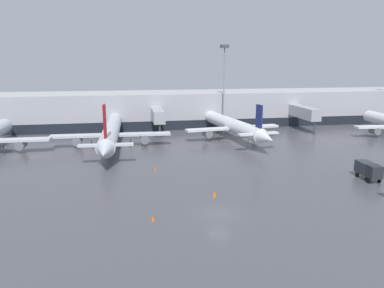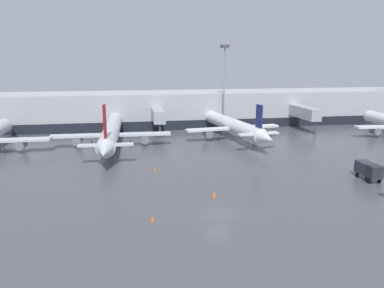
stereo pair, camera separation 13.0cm
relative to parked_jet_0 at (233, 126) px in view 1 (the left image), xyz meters
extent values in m
plane|color=#4C4C51|center=(-13.40, -40.09, -3.14)|extent=(320.00, 320.00, 0.00)
cube|color=#B2B2B7|center=(-13.40, 21.91, 1.36)|extent=(160.00, 16.00, 9.00)
cube|color=#1E232D|center=(-13.40, 13.86, -1.94)|extent=(156.80, 0.10, 2.40)
cube|color=#A8AAB2|center=(-15.99, 8.80, 1.46)|extent=(2.60, 10.22, 2.80)
cylinder|color=#3F4247|center=(-15.99, 4.30, -1.54)|extent=(0.44, 0.44, 3.20)
cube|color=#A8AAB2|center=(20.73, 7.58, 1.46)|extent=(2.60, 12.66, 2.80)
cylinder|color=#3F4247|center=(20.73, 1.85, -1.54)|extent=(0.44, 0.44, 3.20)
cylinder|color=white|center=(-0.09, 0.66, 0.06)|extent=(6.64, 27.48, 2.97)
cone|color=white|center=(-2.16, 15.82, 0.06)|extent=(3.24, 3.62, 2.82)
cone|color=white|center=(2.06, -15.09, 0.06)|extent=(3.25, 4.78, 2.67)
cube|color=white|center=(0.00, -0.02, -0.54)|extent=(21.90, 5.27, 0.44)
cube|color=white|center=(1.61, -11.80, 0.36)|extent=(8.38, 2.42, 0.35)
cube|color=navy|center=(1.61, -11.80, 3.45)|extent=(0.64, 2.14, 5.01)
cylinder|color=slate|center=(-6.04, -0.84, -1.43)|extent=(1.97, 2.77, 1.63)
cylinder|color=slate|center=(6.04, 0.81, -1.43)|extent=(1.97, 2.77, 1.63)
cylinder|color=#2D2D33|center=(-1.29, 9.46, -2.21)|extent=(0.20, 0.20, 1.86)
cylinder|color=#2D2D33|center=(-3.36, -1.17, -2.21)|extent=(0.20, 0.20, 1.86)
cylinder|color=#2D2D33|center=(3.55, -0.22, -2.21)|extent=(0.20, 0.20, 1.86)
cone|color=white|center=(39.69, 10.09, -0.08)|extent=(3.09, 3.50, 2.84)
cylinder|color=slate|center=(32.75, -3.68, -1.58)|extent=(1.84, 2.67, 1.64)
cylinder|color=#2D2D33|center=(39.23, 4.26, -2.28)|extent=(0.20, 0.20, 1.72)
cylinder|color=silver|center=(-26.55, -1.79, -0.05)|extent=(4.26, 31.84, 3.28)
cone|color=silver|center=(-26.00, 15.88, -0.05)|extent=(3.22, 3.70, 3.11)
cone|color=silver|center=(-27.12, -20.12, -0.05)|extent=(3.10, 5.00, 2.95)
cube|color=silver|center=(-26.57, -2.58, -0.70)|extent=(24.23, 3.13, 0.44)
cube|color=silver|center=(-27.00, -16.39, 0.28)|extent=(9.22, 1.62, 0.35)
cube|color=maroon|center=(-27.00, -16.39, 4.02)|extent=(0.43, 2.16, 6.17)
cylinder|color=slate|center=(-33.34, -2.37, -1.69)|extent=(1.88, 2.68, 1.80)
cylinder|color=slate|center=(-19.81, -2.79, -1.69)|extent=(1.88, 2.68, 1.80)
cylinder|color=#2D2D33|center=(-26.23, 8.53, -2.33)|extent=(0.20, 0.20, 1.62)
cylinder|color=#2D2D33|center=(-30.46, -3.26, -2.33)|extent=(0.20, 0.20, 1.62)
cylinder|color=#2D2D33|center=(-22.73, -3.50, -2.33)|extent=(0.20, 0.20, 1.62)
cone|color=silver|center=(-50.19, 10.97, 0.00)|extent=(2.99, 3.44, 2.94)
cylinder|color=slate|center=(-43.45, -4.86, -1.55)|extent=(1.74, 2.97, 1.70)
cylinder|color=#2D2D33|center=(-46.43, -5.49, -2.26)|extent=(0.20, 0.20, 1.75)
cube|color=#2D333D|center=(11.57, -30.80, -1.54)|extent=(2.06, 3.04, 1.80)
cube|color=#26282D|center=(11.41, -33.15, -1.51)|extent=(1.89, 1.90, 1.85)
cylinder|color=black|center=(12.25, -33.27, -2.79)|extent=(0.29, 0.71, 0.70)
cylinder|color=black|center=(10.57, -33.17, -2.79)|extent=(0.29, 0.71, 0.70)
cylinder|color=black|center=(12.44, -30.34, -2.79)|extent=(0.29, 0.71, 0.70)
cylinder|color=black|center=(10.76, -30.23, -2.79)|extent=(0.29, 0.71, 0.70)
cone|color=orange|center=(-19.22, -21.42, -2.81)|extent=(0.37, 0.37, 0.65)
cone|color=orange|center=(-12.62, -34.65, -2.76)|extent=(0.50, 0.50, 0.76)
cone|color=orange|center=(-21.07, -40.73, -2.83)|extent=(0.42, 0.42, 0.61)
cylinder|color=gray|center=(0.80, 11.33, 7.01)|extent=(0.30, 0.30, 20.29)
cube|color=#4C4C51|center=(0.80, 11.33, 17.56)|extent=(1.80, 1.80, 0.80)
camera|label=1|loc=(-23.67, -79.30, 14.11)|focal=35.00mm
camera|label=2|loc=(-23.54, -79.32, 14.11)|focal=35.00mm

